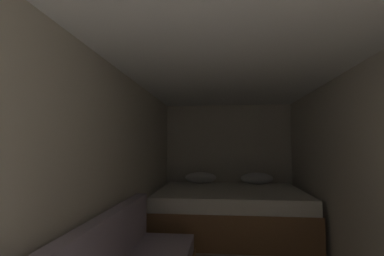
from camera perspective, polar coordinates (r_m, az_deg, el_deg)
name	(u,v)px	position (r m, az deg, el deg)	size (l,w,h in m)	color
wall_back	(228,161)	(5.33, 7.33, -6.62)	(2.42, 0.05, 2.09)	beige
wall_left	(107,176)	(2.72, -17.00, -9.33)	(0.05, 5.59, 2.09)	beige
wall_right	(380,179)	(2.84, 33.92, -8.63)	(0.05, 5.59, 2.09)	beige
ceiling_slab	(235,58)	(2.63, 8.82, 13.99)	(2.42, 5.59, 0.05)	white
bed	(230,210)	(4.52, 7.73, -16.24)	(2.20, 1.71, 0.85)	brown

